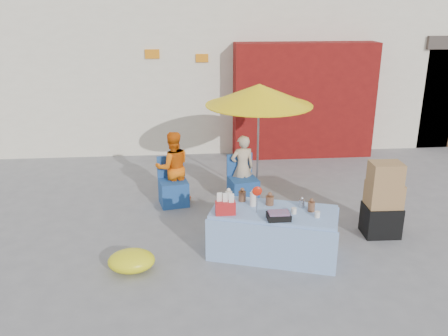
{
  "coord_description": "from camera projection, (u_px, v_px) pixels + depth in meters",
  "views": [
    {
      "loc": [
        -0.58,
        -6.31,
        3.44
      ],
      "look_at": [
        0.04,
        0.6,
        1.0
      ],
      "focal_mm": 38.0,
      "sensor_mm": 36.0,
      "label": 1
    }
  ],
  "objects": [
    {
      "name": "market_table",
      "position": [
        273.0,
        232.0,
        6.73
      ],
      "size": [
        1.95,
        1.34,
        1.08
      ],
      "rotation": [
        0.0,
        0.0,
        -0.32
      ],
      "color": "#8BAADE",
      "rests_on": "ground"
    },
    {
      "name": "chair_right",
      "position": [
        243.0,
        188.0,
        8.56
      ],
      "size": [
        0.57,
        0.56,
        0.85
      ],
      "rotation": [
        0.0,
        0.0,
        0.2
      ],
      "color": "#1E488C",
      "rests_on": "ground"
    },
    {
      "name": "tarp_bundle",
      "position": [
        131.0,
        261.0,
        6.38
      ],
      "size": [
        0.79,
        0.72,
        0.29
      ],
      "primitive_type": "ellipsoid",
      "rotation": [
        0.0,
        0.0,
        -0.42
      ],
      "color": "yellow",
      "rests_on": "ground"
    },
    {
      "name": "vendor_beige",
      "position": [
        242.0,
        168.0,
        8.57
      ],
      "size": [
        0.49,
        0.37,
        1.2
      ],
      "primitive_type": "imported",
      "rotation": [
        0.0,
        0.0,
        3.35
      ],
      "color": "tan",
      "rests_on": "ground"
    },
    {
      "name": "vendor_orange",
      "position": [
        173.0,
        167.0,
        8.45
      ],
      "size": [
        0.72,
        0.61,
        1.3
      ],
      "primitive_type": "imported",
      "rotation": [
        0.0,
        0.0,
        3.35
      ],
      "color": "orange",
      "rests_on": "ground"
    },
    {
      "name": "ground",
      "position": [
        225.0,
        244.0,
        7.12
      ],
      "size": [
        80.0,
        80.0,
        0.0
      ],
      "primitive_type": "plane",
      "color": "slate",
      "rests_on": "ground"
    },
    {
      "name": "box_stack",
      "position": [
        383.0,
        202.0,
        7.24
      ],
      "size": [
        0.55,
        0.46,
        1.19
      ],
      "rotation": [
        0.0,
        0.0,
        -0.03
      ],
      "color": "black",
      "rests_on": "ground"
    },
    {
      "name": "chair_left",
      "position": [
        173.0,
        191.0,
        8.45
      ],
      "size": [
        0.57,
        0.56,
        0.85
      ],
      "rotation": [
        0.0,
        0.0,
        0.2
      ],
      "color": "#1E488C",
      "rests_on": "ground"
    },
    {
      "name": "backdrop",
      "position": [
        219.0,
        14.0,
        13.2
      ],
      "size": [
        14.0,
        8.0,
        7.8
      ],
      "color": "silver",
      "rests_on": "ground"
    },
    {
      "name": "umbrella",
      "position": [
        259.0,
        95.0,
        8.31
      ],
      "size": [
        1.9,
        1.9,
        2.09
      ],
      "color": "gray",
      "rests_on": "ground"
    }
  ]
}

